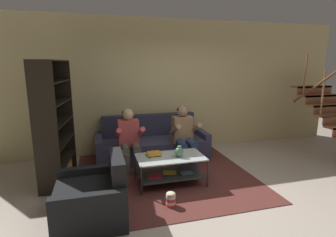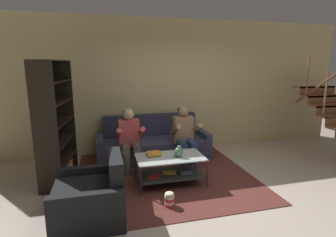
# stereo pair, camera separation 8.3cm
# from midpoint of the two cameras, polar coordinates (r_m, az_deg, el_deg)

# --- Properties ---
(ground) EXTENTS (16.80, 16.80, 0.00)m
(ground) POSITION_cam_midpoint_polar(r_m,az_deg,el_deg) (4.09, 9.62, -16.74)
(ground) COLOR #BDAD9D
(back_partition) EXTENTS (8.40, 0.12, 2.90)m
(back_partition) POSITION_cam_midpoint_polar(r_m,az_deg,el_deg) (5.93, 0.00, 7.04)
(back_partition) COLOR #CABB80
(back_partition) RESTS_ON ground
(couch) EXTENTS (2.27, 0.87, 0.88)m
(couch) POSITION_cam_midpoint_polar(r_m,az_deg,el_deg) (5.52, -3.95, -5.65)
(couch) COLOR #363751
(couch) RESTS_ON ground
(person_seated_left) EXTENTS (0.50, 0.58, 1.14)m
(person_seated_left) POSITION_cam_midpoint_polar(r_m,az_deg,el_deg) (4.86, -8.91, -4.12)
(person_seated_left) COLOR #565346
(person_seated_left) RESTS_ON ground
(person_seated_right) EXTENTS (0.50, 0.58, 1.15)m
(person_seated_right) POSITION_cam_midpoint_polar(r_m,az_deg,el_deg) (5.08, 3.06, -3.25)
(person_seated_right) COLOR navy
(person_seated_right) RESTS_ON ground
(coffee_table) EXTENTS (1.09, 0.62, 0.47)m
(coffee_table) POSITION_cam_midpoint_polar(r_m,az_deg,el_deg) (4.34, -0.09, -10.28)
(coffee_table) COLOR silver
(coffee_table) RESTS_ON ground
(area_rug) EXTENTS (3.00, 3.23, 0.01)m
(area_rug) POSITION_cam_midpoint_polar(r_m,az_deg,el_deg) (4.92, -1.86, -11.40)
(area_rug) COLOR #592A25
(area_rug) RESTS_ON ground
(vase) EXTENTS (0.14, 0.14, 0.18)m
(vase) POSITION_cam_midpoint_polar(r_m,az_deg,el_deg) (4.25, 1.89, -7.24)
(vase) COLOR #4D7B58
(vase) RESTS_ON coffee_table
(book_stack) EXTENTS (0.24, 0.19, 0.06)m
(book_stack) POSITION_cam_midpoint_polar(r_m,az_deg,el_deg) (4.33, -3.58, -7.68)
(book_stack) COLOR orange
(book_stack) RESTS_ON coffee_table
(bookshelf) EXTENTS (0.48, 1.18, 2.00)m
(bookshelf) POSITION_cam_midpoint_polar(r_m,az_deg,el_deg) (4.71, -24.20, -3.62)
(bookshelf) COLOR black
(bookshelf) RESTS_ON ground
(armchair) EXTENTS (0.85, 0.92, 0.82)m
(armchair) POSITION_cam_midpoint_polar(r_m,az_deg,el_deg) (3.60, -16.60, -16.30)
(armchair) COLOR black
(armchair) RESTS_ON ground
(popcorn_tub) EXTENTS (0.14, 0.14, 0.21)m
(popcorn_tub) POSITION_cam_midpoint_polar(r_m,az_deg,el_deg) (3.79, -0.05, -17.19)
(popcorn_tub) COLOR red
(popcorn_tub) RESTS_ON ground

